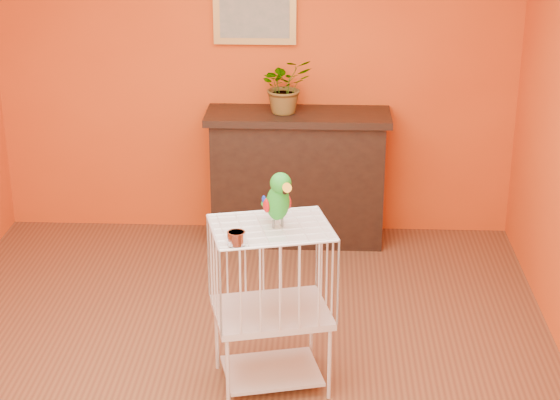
{
  "coord_description": "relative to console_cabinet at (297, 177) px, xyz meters",
  "views": [
    {
      "loc": [
        0.51,
        -4.74,
        2.96
      ],
      "look_at": [
        0.3,
        -0.12,
        1.16
      ],
      "focal_mm": 60.0,
      "sensor_mm": 36.0,
      "label": 1
    }
  ],
  "objects": [
    {
      "name": "parrot",
      "position": [
        -0.05,
        -2.08,
        0.63
      ],
      "size": [
        0.2,
        0.28,
        0.32
      ],
      "rotation": [
        0.0,
        0.0,
        0.48
      ],
      "color": "#59544C",
      "rests_on": "birdcage"
    },
    {
      "name": "console_cabinet",
      "position": [
        0.0,
        0.0,
        0.0
      ],
      "size": [
        1.39,
        0.5,
        1.03
      ],
      "color": "black",
      "rests_on": "ground"
    },
    {
      "name": "birdcage",
      "position": [
        -0.09,
        -2.08,
        -0.01
      ],
      "size": [
        0.74,
        0.63,
        0.98
      ],
      "rotation": [
        0.0,
        0.0,
        0.25
      ],
      "color": "silver",
      "rests_on": "ground"
    },
    {
      "name": "feed_cup",
      "position": [
        -0.25,
        -2.33,
        0.5
      ],
      "size": [
        0.1,
        0.1,
        0.07
      ],
      "primitive_type": "cylinder",
      "color": "silver",
      "rests_on": "birdcage"
    },
    {
      "name": "potted_plant",
      "position": [
        -0.09,
        -0.02,
        0.67
      ],
      "size": [
        0.5,
        0.52,
        0.32
      ],
      "primitive_type": "imported",
      "rotation": [
        0.0,
        0.0,
        0.37
      ],
      "color": "#26722D",
      "rests_on": "console_cabinet"
    },
    {
      "name": "ground",
      "position": [
        -0.33,
        -2.01,
        -0.52
      ],
      "size": [
        4.5,
        4.5,
        0.0
      ],
      "primitive_type": "plane",
      "color": "brown",
      "rests_on": "ground"
    },
    {
      "name": "room_shell",
      "position": [
        -0.33,
        -2.01,
        1.07
      ],
      "size": [
        4.5,
        4.5,
        4.5
      ],
      "color": "#DB4E14",
      "rests_on": "ground"
    },
    {
      "name": "framed_picture",
      "position": [
        -0.33,
        0.21,
        1.23
      ],
      "size": [
        0.62,
        0.04,
        0.5
      ],
      "color": "#B48740",
      "rests_on": "room_shell"
    }
  ]
}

